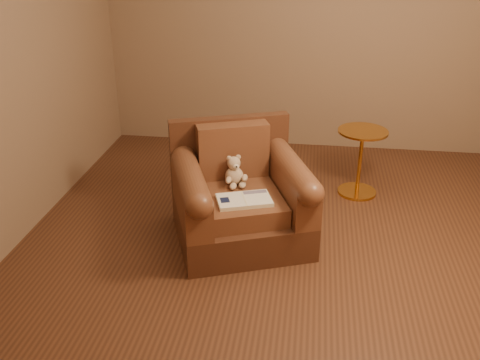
# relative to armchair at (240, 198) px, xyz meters

# --- Properties ---
(floor) EXTENTS (4.00, 4.00, 0.00)m
(floor) POSITION_rel_armchair_xyz_m (0.36, -0.03, -0.33)
(floor) COLOR #55301D
(floor) RESTS_ON ground
(room) EXTENTS (4.02, 4.02, 2.71)m
(room) POSITION_rel_armchair_xyz_m (0.36, -0.03, 1.39)
(room) COLOR #8E6F57
(room) RESTS_ON ground
(armchair) EXTENTS (1.19, 1.17, 0.84)m
(armchair) POSITION_rel_armchair_xyz_m (0.00, 0.00, 0.00)
(armchair) COLOR #4C2919
(armchair) RESTS_ON floor
(teddy_bear) EXTENTS (0.17, 0.20, 0.24)m
(teddy_bear) POSITION_rel_armchair_xyz_m (-0.05, 0.07, 0.16)
(teddy_bear) COLOR tan
(teddy_bear) RESTS_ON armchair
(guidebook) EXTENTS (0.43, 0.34, 0.03)m
(guidebook) POSITION_rel_armchair_xyz_m (0.06, -0.21, 0.09)
(guidebook) COLOR beige
(guidebook) RESTS_ON armchair
(side_table) EXTENTS (0.43, 0.43, 0.60)m
(side_table) POSITION_rel_armchair_xyz_m (0.94, 0.86, -0.00)
(side_table) COLOR gold
(side_table) RESTS_ON floor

